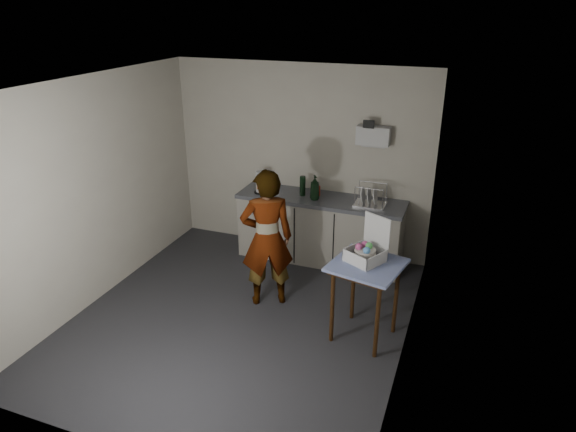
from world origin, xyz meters
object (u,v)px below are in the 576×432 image
at_px(soda_can, 318,191).
at_px(dish_rack, 370,200).
at_px(soap_bottle, 315,188).
at_px(paper_towel, 260,183).
at_px(bakery_box, 366,251).
at_px(standing_man, 267,239).
at_px(dark_bottle, 303,186).
at_px(side_table, 366,273).
at_px(kitchen_counter, 320,231).

distance_m(soda_can, dish_rack, 0.73).
relative_size(soap_bottle, paper_towel, 1.08).
bearing_deg(soda_can, bakery_box, -56.97).
relative_size(standing_man, bakery_box, 3.60).
bearing_deg(dark_bottle, soda_can, 19.39).
bearing_deg(side_table, bakery_box, 125.15).
height_order(standing_man, soda_can, standing_man).
height_order(soda_can, bakery_box, bakery_box).
bearing_deg(bakery_box, soda_can, 151.10).
relative_size(side_table, soda_can, 6.72).
height_order(soap_bottle, dish_rack, soap_bottle).
xyz_separation_m(dark_bottle, dish_rack, (0.92, -0.03, -0.07)).
distance_m(side_table, bakery_box, 0.23).
xyz_separation_m(soap_bottle, dish_rack, (0.72, 0.06, -0.10)).
bearing_deg(bakery_box, dish_rack, 128.89).
xyz_separation_m(paper_towel, dish_rack, (1.49, 0.07, -0.08)).
distance_m(dish_rack, bakery_box, 1.46).
bearing_deg(soda_can, dish_rack, -7.88).
height_order(kitchen_counter, bakery_box, bakery_box).
bearing_deg(kitchen_counter, paper_towel, -172.97).
bearing_deg(kitchen_counter, dish_rack, -2.68).
bearing_deg(dish_rack, paper_towel, -177.24).
height_order(standing_man, paper_towel, standing_man).
bearing_deg(dark_bottle, side_table, -51.56).
bearing_deg(soap_bottle, soda_can, 92.38).
xyz_separation_m(side_table, bakery_box, (-0.03, 0.07, 0.22)).
bearing_deg(paper_towel, kitchen_counter, 7.03).
xyz_separation_m(kitchen_counter, paper_towel, (-0.83, -0.10, 0.63)).
xyz_separation_m(standing_man, dish_rack, (0.92, 1.22, 0.15)).
bearing_deg(standing_man, soap_bottle, -128.56).
distance_m(kitchen_counter, side_table, 1.84).
xyz_separation_m(standing_man, soda_can, (0.19, 1.32, 0.15)).
height_order(side_table, bakery_box, bakery_box).
bearing_deg(bakery_box, side_table, -38.58).
bearing_deg(side_table, dark_bottle, 140.24).
xyz_separation_m(dark_bottle, paper_towel, (-0.57, -0.10, 0.01)).
distance_m(side_table, soda_can, 1.92).
bearing_deg(side_table, soap_bottle, 137.04).
bearing_deg(soap_bottle, dish_rack, 4.58).
distance_m(side_table, soap_bottle, 1.80).
height_order(side_table, soap_bottle, soap_bottle).
xyz_separation_m(side_table, paper_towel, (-1.79, 1.43, 0.29)).
relative_size(standing_man, dish_rack, 4.19).
bearing_deg(paper_towel, side_table, -38.67).
relative_size(soap_bottle, dish_rack, 0.83).
bearing_deg(soap_bottle, side_table, -54.76).
distance_m(soda_can, bakery_box, 1.83).
relative_size(kitchen_counter, standing_man, 1.36).
height_order(dark_bottle, dish_rack, dish_rack).
distance_m(side_table, paper_towel, 2.31).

